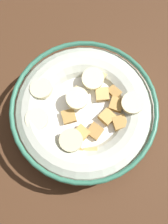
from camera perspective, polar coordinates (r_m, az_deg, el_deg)
ground_plane at (r=41.93cm, az=-0.00°, el=-1.45°), size 92.80×92.80×2.00cm
cereal_bowl at (r=38.34cm, az=-0.01°, el=-0.12°), size 18.71×18.71×5.48cm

